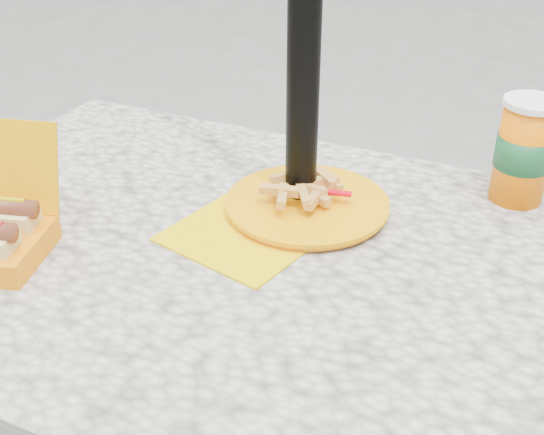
% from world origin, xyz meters
% --- Properties ---
extents(picnic_table, '(1.20, 0.80, 0.75)m').
position_xyz_m(picnic_table, '(0.00, 0.00, 0.64)').
color(picnic_table, beige).
rests_on(picnic_table, ground).
extents(fries_plate, '(0.31, 0.36, 0.05)m').
position_xyz_m(fries_plate, '(0.01, 0.13, 0.76)').
color(fries_plate, '#E9BE00').
rests_on(fries_plate, picnic_table).
extents(soda_cup, '(0.09, 0.09, 0.17)m').
position_xyz_m(soda_cup, '(0.32, 0.32, 0.84)').
color(soda_cup, '#F56D00').
rests_on(soda_cup, picnic_table).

